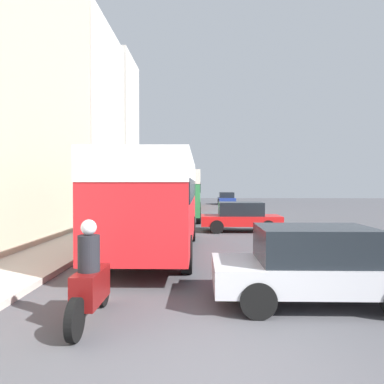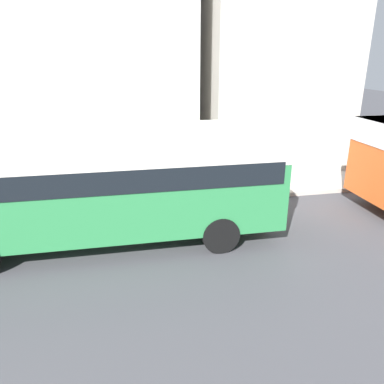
{
  "view_description": "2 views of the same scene",
  "coord_description": "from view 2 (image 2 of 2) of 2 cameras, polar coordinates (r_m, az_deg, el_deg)",
  "views": [
    {
      "loc": [
        -0.35,
        -4.51,
        2.3
      ],
      "look_at": [
        -1.01,
        23.85,
        1.75
      ],
      "focal_mm": 35.0,
      "sensor_mm": 36.0,
      "label": 1
    },
    {
      "loc": [
        8.11,
        20.86,
        4.96
      ],
      "look_at": [
        0.06,
        22.45,
        1.96
      ],
      "focal_mm": 35.0,
      "sensor_mm": 36.0,
      "label": 2
    }
  ],
  "objects": [
    {
      "name": "pedestrian_near_curb",
      "position": [
        14.28,
        -14.11,
        3.44
      ],
      "size": [
        0.36,
        0.36,
        1.69
      ],
      "color": "#232838",
      "rests_on": "sidewalk"
    },
    {
      "name": "bus_following",
      "position": [
        10.17,
        -13.47,
        2.81
      ],
      "size": [
        2.56,
        9.58,
        3.14
      ],
      "color": "#2D8447",
      "rests_on": "ground_plane"
    },
    {
      "name": "building_far_terrace",
      "position": [
        17.19,
        -16.24,
        23.7
      ],
      "size": [
        5.58,
        8.49,
        12.52
      ],
      "color": "silver",
      "rests_on": "ground_plane"
    },
    {
      "name": "building_end_row",
      "position": [
        19.06,
        11.44,
        24.7
      ],
      "size": [
        6.67,
        6.22,
        13.23
      ],
      "color": "beige",
      "rests_on": "ground_plane"
    }
  ]
}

